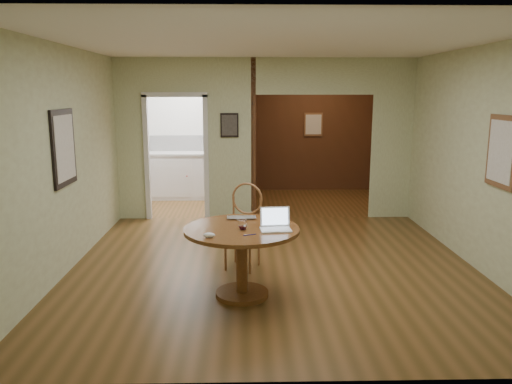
{
  "coord_description": "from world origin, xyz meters",
  "views": [
    {
      "loc": [
        -0.35,
        -5.9,
        2.15
      ],
      "look_at": [
        -0.22,
        -0.2,
        1.0
      ],
      "focal_mm": 35.0,
      "sensor_mm": 36.0,
      "label": 1
    }
  ],
  "objects_px": {
    "dining_table": "(242,246)",
    "chair": "(244,221)",
    "closed_laptop": "(242,219)",
    "open_laptop": "(275,223)"
  },
  "relations": [
    {
      "from": "dining_table",
      "to": "chair",
      "type": "bearing_deg",
      "value": 88.39
    },
    {
      "from": "dining_table",
      "to": "closed_laptop",
      "type": "bearing_deg",
      "value": 90.49
    },
    {
      "from": "dining_table",
      "to": "closed_laptop",
      "type": "relative_size",
      "value": 3.73
    },
    {
      "from": "dining_table",
      "to": "open_laptop",
      "type": "xyz_separation_m",
      "value": [
        0.35,
        -0.05,
        0.26
      ]
    },
    {
      "from": "chair",
      "to": "closed_laptop",
      "type": "distance_m",
      "value": 0.64
    },
    {
      "from": "open_laptop",
      "to": "closed_laptop",
      "type": "distance_m",
      "value": 0.51
    },
    {
      "from": "dining_table",
      "to": "open_laptop",
      "type": "height_order",
      "value": "open_laptop"
    },
    {
      "from": "open_laptop",
      "to": "closed_laptop",
      "type": "height_order",
      "value": "open_laptop"
    },
    {
      "from": "dining_table",
      "to": "closed_laptop",
      "type": "height_order",
      "value": "closed_laptop"
    },
    {
      "from": "chair",
      "to": "open_laptop",
      "type": "distance_m",
      "value": 1.06
    }
  ]
}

